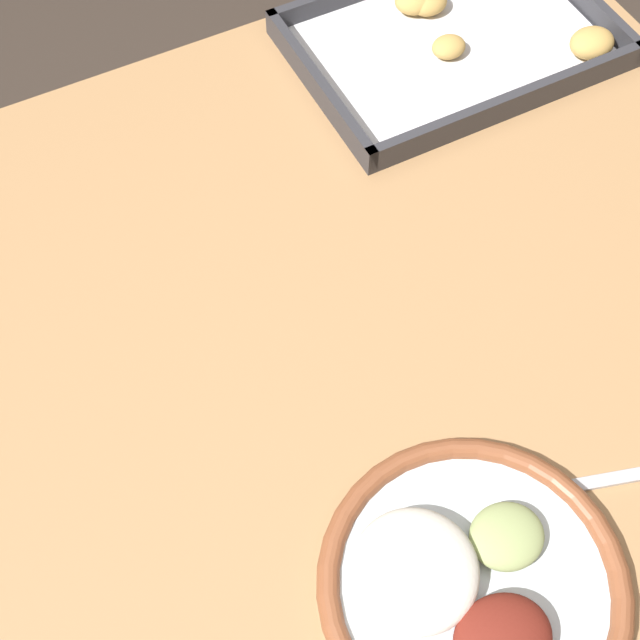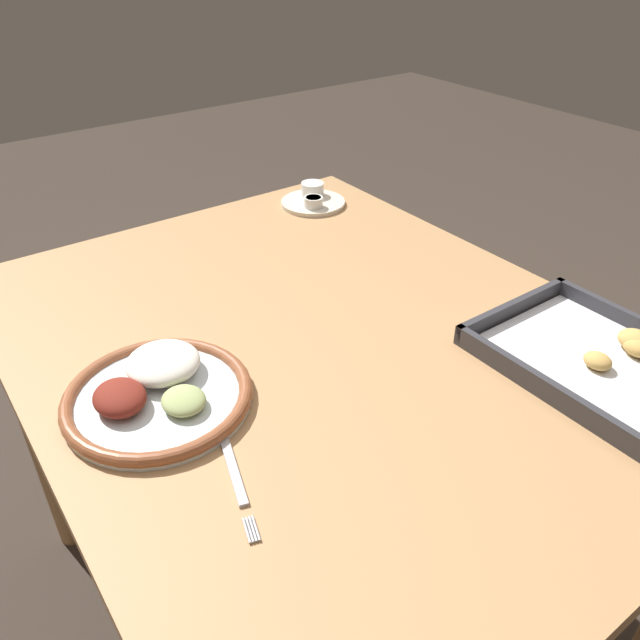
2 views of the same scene
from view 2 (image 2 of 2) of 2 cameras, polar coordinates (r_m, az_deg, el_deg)
ground_plane at (r=1.58m, az=0.02°, el=-24.51°), size 8.00×8.00×0.00m
dining_table at (r=1.09m, az=0.02°, el=-6.18°), size 1.15×0.90×0.76m
dinner_plate at (r=0.92m, az=-14.70°, el=-6.33°), size 0.27×0.27×0.05m
fork at (r=0.81m, az=-8.11°, el=-12.87°), size 0.22×0.08×0.00m
saucer_plate at (r=1.50m, az=-0.65°, el=11.02°), size 0.15×0.15×0.04m
baking_tray at (r=1.03m, az=25.36°, el=-4.05°), size 0.38×0.27×0.04m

